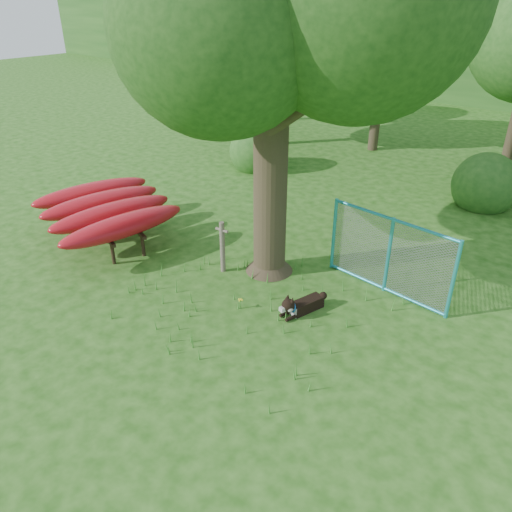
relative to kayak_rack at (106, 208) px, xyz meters
The scene contains 10 objects.
ground 4.53m from the kayak_rack, 13.90° to the right, with size 80.00×80.00×0.00m, color #1D4E0F.
wooden_post 3.29m from the kayak_rack, 10.14° to the left, with size 0.32×0.11×1.16m.
kayak_rack is the anchor object (origin of this frame).
husky_dog 5.48m from the kayak_rack, ahead, with size 0.48×1.05×0.48m.
fence_section 6.62m from the kayak_rack, 18.37° to the left, with size 2.74×0.35×2.68m.
wildflower_clump 4.52m from the kayak_rack, ahead, with size 0.10×0.11×0.22m.
bg_tree_a 9.90m from the kayak_rack, 103.68° to the left, with size 4.40×4.40×6.70m.
bg_tree_f 13.14m from the kayak_rack, 111.40° to the left, with size 3.60×3.60×5.55m.
shrub_left 6.51m from the kayak_rack, 95.99° to the left, with size 1.80×1.80×1.80m, color #23551B.
shrub_mid 10.18m from the kayak_rack, 51.42° to the left, with size 1.80×1.80×1.80m, color #23551B.
Camera 1 is at (5.43, -5.13, 5.45)m, focal length 35.00 mm.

